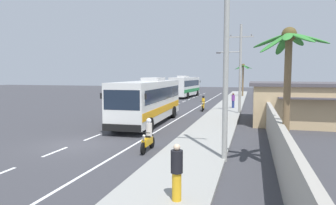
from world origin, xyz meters
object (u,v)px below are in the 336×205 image
object	(u,v)px
utility_pole_nearest	(226,44)
palm_second	(288,64)
motorcycle_trailing	(148,138)
pedestrian_midwalk	(233,100)
palm_nearest	(243,73)
roadside_building	(327,104)
pedestrian_near_kerb	(177,171)
utility_pole_mid	(239,67)
coach_bus_foreground	(149,100)
coach_bus_far_lane	(185,86)
motorcycle_beside_bus	(203,105)

from	to	relation	value
utility_pole_nearest	palm_second	distance (m)	2.77
motorcycle_trailing	pedestrian_midwalk	world-z (taller)	pedestrian_midwalk
palm_nearest	roadside_building	distance (m)	29.57
pedestrian_near_kerb	palm_nearest	xyz separation A→B (m)	(0.45, 45.76, 3.12)
utility_pole_mid	palm_second	world-z (taller)	utility_pole_mid
coach_bus_foreground	pedestrian_near_kerb	bearing A→B (deg)	-67.64
pedestrian_near_kerb	pedestrian_midwalk	size ratio (longest dim) A/B	1.03
pedestrian_midwalk	coach_bus_foreground	bearing A→B (deg)	81.09
pedestrian_midwalk	roadside_building	bearing A→B (deg)	147.91
coach_bus_far_lane	utility_pole_mid	xyz separation A→B (m)	(9.87, -20.71, 2.70)
roadside_building	motorcycle_beside_bus	bearing A→B (deg)	148.99
motorcycle_trailing	utility_pole_mid	bearing A→B (deg)	76.47
palm_nearest	palm_second	xyz separation A→B (m)	(2.94, -41.69, 0.11)
coach_bus_foreground	utility_pole_mid	bearing A→B (deg)	47.61
pedestrian_near_kerb	motorcycle_beside_bus	bearing A→B (deg)	20.48
coach_bus_far_lane	utility_pole_nearest	distance (m)	38.72
pedestrian_midwalk	utility_pole_mid	xyz separation A→B (m)	(0.80, -4.58, 3.60)
motorcycle_beside_bus	motorcycle_trailing	bearing A→B (deg)	-89.97
utility_pole_mid	coach_bus_foreground	bearing A→B (deg)	-132.39
motorcycle_trailing	pedestrian_near_kerb	xyz separation A→B (m)	(2.95, -5.84, 0.36)
motorcycle_trailing	roadside_building	size ratio (longest dim) A/B	0.17
coach_bus_foreground	palm_nearest	distance (m)	32.23
motorcycle_beside_bus	pedestrian_midwalk	world-z (taller)	pedestrian_midwalk
pedestrian_near_kerb	roadside_building	world-z (taller)	roadside_building
motorcycle_beside_bus	coach_bus_foreground	bearing A→B (deg)	-107.20
pedestrian_near_kerb	palm_second	xyz separation A→B (m)	(3.39, 4.08, 3.23)
coach_bus_far_lane	pedestrian_midwalk	world-z (taller)	coach_bus_far_lane
coach_bus_far_lane	palm_nearest	bearing A→B (deg)	20.24
coach_bus_far_lane	motorcycle_trailing	distance (m)	36.95
pedestrian_near_kerb	palm_second	distance (m)	6.21
palm_second	pedestrian_midwalk	bearing A→B (deg)	98.65
utility_pole_nearest	utility_pole_mid	world-z (taller)	utility_pole_nearest
pedestrian_near_kerb	utility_pole_mid	bearing A→B (deg)	11.13
motorcycle_beside_bus	pedestrian_near_kerb	xyz separation A→B (m)	(2.96, -23.58, 0.38)
coach_bus_far_lane	palm_nearest	xyz separation A→B (m)	(9.49, 3.50, 2.24)
motorcycle_trailing	palm_second	bearing A→B (deg)	-15.55
coach_bus_far_lane	utility_pole_mid	bearing A→B (deg)	-64.51
coach_bus_far_lane	utility_pole_nearest	bearing A→B (deg)	-74.98
motorcycle_trailing	palm_nearest	xyz separation A→B (m)	(3.40, 39.92, 3.48)
motorcycle_beside_bus	motorcycle_trailing	xyz separation A→B (m)	(0.01, -17.74, 0.02)
motorcycle_trailing	pedestrian_near_kerb	size ratio (longest dim) A/B	1.14
coach_bus_foreground	roadside_building	distance (m)	13.84
coach_bus_far_lane	pedestrian_midwalk	distance (m)	18.53
coach_bus_foreground	roadside_building	world-z (taller)	coach_bus_foreground
pedestrian_midwalk	utility_pole_nearest	xyz separation A→B (m)	(0.92, -21.13, 4.19)
motorcycle_beside_bus	motorcycle_trailing	distance (m)	17.74
pedestrian_near_kerb	utility_pole_mid	world-z (taller)	utility_pole_mid
motorcycle_trailing	palm_nearest	world-z (taller)	palm_nearest
pedestrian_midwalk	palm_nearest	distance (m)	19.88
pedestrian_midwalk	palm_second	xyz separation A→B (m)	(3.35, -22.05, 3.25)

